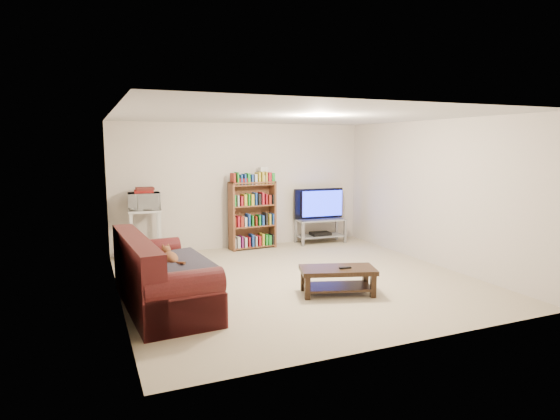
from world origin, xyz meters
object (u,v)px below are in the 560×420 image
sofa (157,282)px  coffee_table (338,276)px  tv_stand (320,227)px  bookshelf (253,214)px

sofa → coffee_table: sofa is taller
tv_stand → bookshelf: (-1.45, 0.05, 0.33)m
sofa → bookshelf: bearing=46.6°
sofa → tv_stand: 4.47m
coffee_table → sofa: bearing=-172.9°
sofa → coffee_table: bearing=-14.4°
sofa → bookshelf: size_ratio=1.66×
coffee_table → bookshelf: bookshelf is taller
coffee_table → tv_stand: bearing=83.9°
tv_stand → bookshelf: bookshelf is taller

